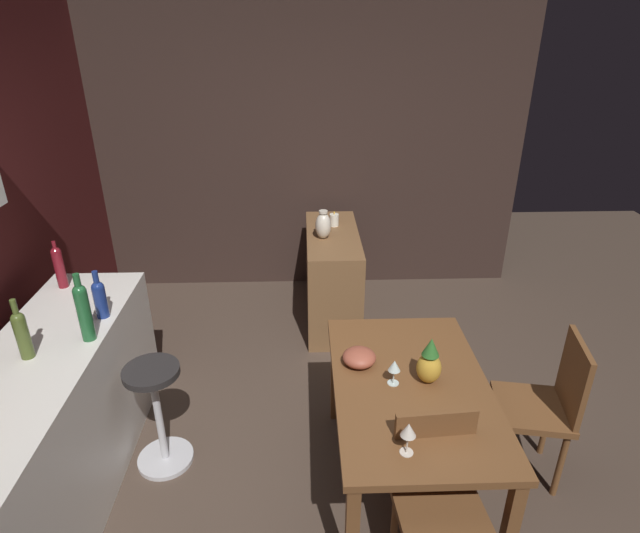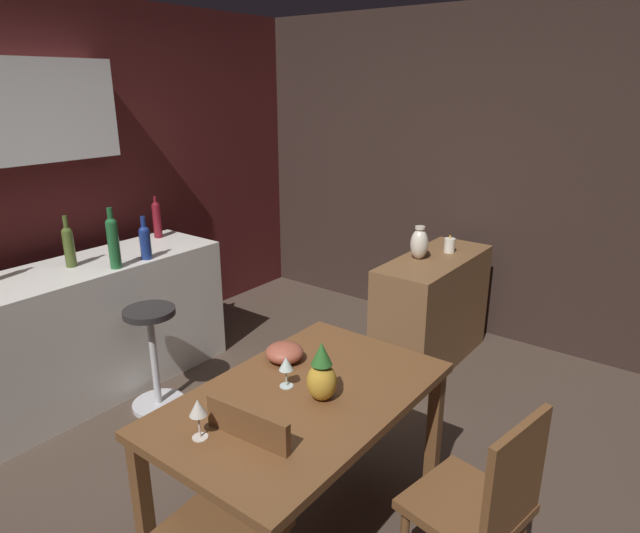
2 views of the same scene
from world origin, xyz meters
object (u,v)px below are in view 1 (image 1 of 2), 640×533
at_px(wine_bottle_green, 83,310).
at_px(chair_by_doorway, 546,403).
at_px(wine_glass_right, 408,431).
at_px(wine_bottle_ruby, 59,266).
at_px(dining_table, 410,398).
at_px(chair_near_window, 437,495).
at_px(wine_glass_left, 394,367).
at_px(fruit_bowl, 359,357).
at_px(pineapple_centerpiece, 429,363).
at_px(pillar_candle_tall, 334,220).
at_px(wine_bottle_olive, 22,332).
at_px(wine_bottle_cobalt, 100,297).
at_px(vase_ceramic_ivory, 323,225).
at_px(bar_stool, 158,414).
at_px(sideboard_cabinet, 332,277).

bearing_deg(wine_bottle_green, chair_by_doorway, -93.46).
height_order(wine_glass_right, wine_bottle_ruby, wine_bottle_ruby).
bearing_deg(dining_table, chair_near_window, -174.69).
height_order(wine_glass_left, fruit_bowl, wine_glass_left).
height_order(chair_by_doorway, wine_glass_left, chair_by_doorway).
xyz_separation_m(pineapple_centerpiece, pillar_candle_tall, (2.07, 0.37, 0.02)).
distance_m(wine_bottle_green, wine_bottle_ruby, 0.73).
relative_size(wine_bottle_olive, wine_bottle_ruby, 1.05).
bearing_deg(wine_glass_left, pineapple_centerpiece, -85.47).
distance_m(chair_near_window, chair_by_doorway, 0.94).
distance_m(fruit_bowl, wine_bottle_cobalt, 1.51).
distance_m(chair_near_window, wine_bottle_green, 2.00).
bearing_deg(vase_ceramic_ivory, wine_glass_left, -170.59).
bearing_deg(dining_table, wine_glass_left, 86.12).
bearing_deg(dining_table, bar_stool, 80.30).
relative_size(chair_by_doorway, wine_bottle_green, 2.37).
relative_size(bar_stool, fruit_bowl, 3.74).
distance_m(dining_table, sideboard_cabinet, 1.94).
height_order(chair_near_window, bar_stool, chair_near_window).
bearing_deg(pineapple_centerpiece, wine_bottle_ruby, 69.14).
xyz_separation_m(chair_near_window, chair_by_doorway, (0.57, -0.75, 0.03)).
height_order(pineapple_centerpiece, wine_bottle_green, wine_bottle_green).
bearing_deg(pineapple_centerpiece, wine_glass_left, 94.53).
height_order(pineapple_centerpiece, pillar_candle_tall, pineapple_centerpiece).
bearing_deg(pillar_candle_tall, dining_table, -172.24).
bearing_deg(pineapple_centerpiece, vase_ceramic_ivory, 15.13).
height_order(pineapple_centerpiece, wine_bottle_olive, wine_bottle_olive).
height_order(dining_table, fruit_bowl, fruit_bowl).
distance_m(pineapple_centerpiece, fruit_bowl, 0.39).
distance_m(dining_table, chair_by_doorway, 0.81).
distance_m(dining_table, chair_near_window, 0.51).
bearing_deg(wine_bottle_ruby, fruit_bowl, -110.11).
relative_size(wine_glass_right, wine_bottle_cobalt, 0.57).
xyz_separation_m(dining_table, sideboard_cabinet, (1.90, 0.31, -0.24)).
bearing_deg(dining_table, wine_glass_right, 166.39).
bearing_deg(wine_bottle_olive, pineapple_centerpiece, -91.74).
bearing_deg(sideboard_cabinet, dining_table, -170.88).
relative_size(chair_near_window, wine_glass_right, 5.27).
distance_m(sideboard_cabinet, vase_ceramic_ivory, 0.54).
xyz_separation_m(wine_bottle_ruby, vase_ceramic_ivory, (0.95, -1.71, -0.12)).
bearing_deg(sideboard_cabinet, vase_ceramic_ivory, 138.28).
bearing_deg(wine_glass_right, fruit_bowl, 12.28).
bearing_deg(vase_ceramic_ivory, chair_by_doorway, -145.36).
relative_size(pineapple_centerpiece, fruit_bowl, 1.43).
xyz_separation_m(dining_table, wine_bottle_cobalt, (0.47, 1.72, 0.38)).
xyz_separation_m(wine_glass_left, wine_bottle_cobalt, (0.47, 1.63, 0.18)).
xyz_separation_m(sideboard_cabinet, wine_bottle_olive, (-1.82, 1.66, 0.64)).
relative_size(sideboard_cabinet, wine_bottle_cobalt, 3.79).
height_order(fruit_bowl, wine_bottle_olive, wine_bottle_olive).
height_order(fruit_bowl, vase_ceramic_ivory, vase_ceramic_ivory).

